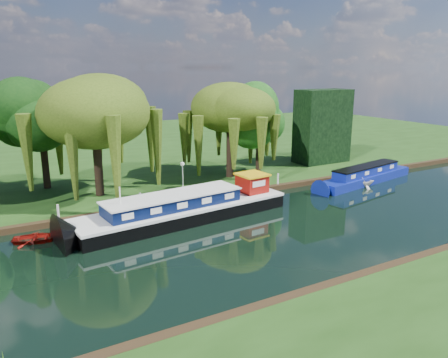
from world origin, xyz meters
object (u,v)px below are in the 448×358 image
red_dinghy (38,241)px  white_cruiser (362,187)px  narrowboat (366,176)px  dutch_barge (186,208)px

red_dinghy → white_cruiser: (27.91, -0.65, 0.00)m
narrowboat → dutch_barge: bearing=173.4°
dutch_barge → red_dinghy: size_ratio=5.41×
red_dinghy → white_cruiser: size_ratio=1.23×
red_dinghy → narrowboat: bearing=-74.0°
narrowboat → white_cruiser: narrowboat is taller
white_cruiser → dutch_barge: bearing=107.8°
dutch_barge → narrowboat: 19.50m
red_dinghy → white_cruiser: 27.92m
red_dinghy → white_cruiser: white_cruiser is taller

